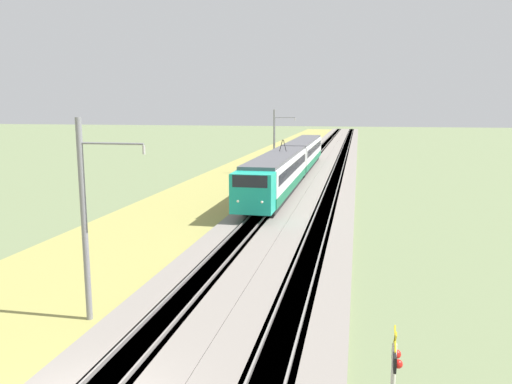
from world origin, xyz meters
TOP-DOWN VIEW (x-y plane):
  - ballast_main at (50.00, 0.00)m, footprint 240.00×4.40m
  - ballast_adjacent at (50.00, -4.42)m, footprint 240.00×4.40m
  - track_main at (50.00, 0.00)m, footprint 240.00×1.57m
  - track_adjacent at (50.00, -4.42)m, footprint 240.00×1.57m
  - grass_verge at (50.00, 5.76)m, footprint 240.00×10.82m
  - passenger_train at (41.65, 0.00)m, footprint 42.55×2.90m
  - crossing_signal_far at (0.10, -7.66)m, footprint 0.70×0.23m
  - catenary_mast_near at (5.26, 2.80)m, footprint 0.22×2.56m
  - catenary_mast_mid at (46.79, 2.80)m, footprint 0.22×2.56m

SIDE VIEW (x-z plane):
  - grass_verge at x=50.00m, z-range 0.00..0.12m
  - ballast_main at x=50.00m, z-range 0.00..0.30m
  - ballast_adjacent at x=50.00m, z-range 0.00..0.30m
  - track_main at x=50.00m, z-range -0.07..0.38m
  - track_adjacent at x=50.00m, z-range -0.07..0.38m
  - crossing_signal_far at x=0.10m, z-range 0.33..3.41m
  - passenger_train at x=41.65m, z-range -0.16..4.82m
  - catenary_mast_near at x=5.26m, z-range 0.14..7.69m
  - catenary_mast_mid at x=46.79m, z-range 0.14..7.76m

